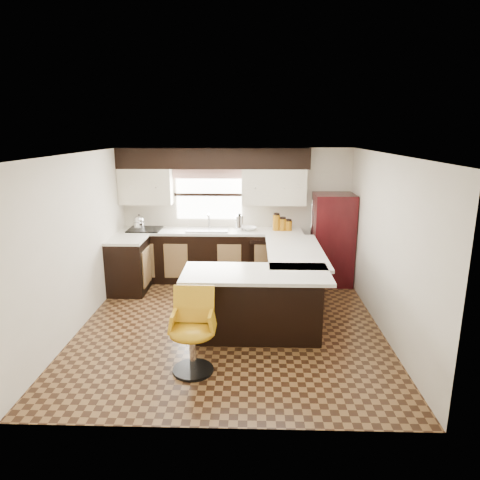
{
  "coord_description": "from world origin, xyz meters",
  "views": [
    {
      "loc": [
        0.31,
        -5.62,
        2.7
      ],
      "look_at": [
        0.12,
        0.45,
        1.14
      ],
      "focal_mm": 32.0,
      "sensor_mm": 36.0,
      "label": 1
    }
  ],
  "objects_px": {
    "peninsula_long": "(291,281)",
    "peninsula_return": "(257,305)",
    "refrigerator": "(332,239)",
    "bar_chair": "(192,333)"
  },
  "relations": [
    {
      "from": "peninsula_long",
      "to": "peninsula_return",
      "type": "bearing_deg",
      "value": -118.3
    },
    {
      "from": "refrigerator",
      "to": "bar_chair",
      "type": "relative_size",
      "value": 1.68
    },
    {
      "from": "peninsula_long",
      "to": "refrigerator",
      "type": "height_order",
      "value": "refrigerator"
    },
    {
      "from": "peninsula_return",
      "to": "refrigerator",
      "type": "bearing_deg",
      "value": 57.93
    },
    {
      "from": "peninsula_return",
      "to": "bar_chair",
      "type": "bearing_deg",
      "value": -130.13
    },
    {
      "from": "peninsula_return",
      "to": "refrigerator",
      "type": "distance_m",
      "value": 2.58
    },
    {
      "from": "peninsula_long",
      "to": "bar_chair",
      "type": "distance_m",
      "value": 2.25
    },
    {
      "from": "peninsula_return",
      "to": "bar_chair",
      "type": "xyz_separation_m",
      "value": [
        -0.74,
        -0.88,
        0.03
      ]
    },
    {
      "from": "peninsula_long",
      "to": "peninsula_return",
      "type": "height_order",
      "value": "same"
    },
    {
      "from": "peninsula_long",
      "to": "peninsula_return",
      "type": "relative_size",
      "value": 1.18
    }
  ]
}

